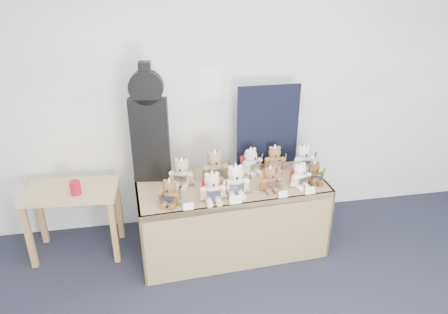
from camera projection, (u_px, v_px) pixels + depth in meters
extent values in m
plane|color=white|center=(210.00, 94.00, 4.11)|extent=(6.00, 0.00, 6.00)
cube|color=white|center=(210.00, 84.00, 4.06)|extent=(0.21, 0.00, 0.30)
cube|color=olive|center=(232.00, 186.00, 3.91)|extent=(1.72, 0.80, 0.06)
cube|color=olive|center=(241.00, 238.00, 3.75)|extent=(1.68, 0.12, 0.70)
cube|color=olive|center=(141.00, 229.00, 3.87)|extent=(0.06, 0.70, 0.70)
cube|color=olive|center=(314.00, 205.00, 4.22)|extent=(0.06, 0.70, 0.70)
cube|color=tan|center=(71.00, 191.00, 3.86)|extent=(0.84, 0.51, 0.04)
cube|color=#A37946|center=(29.00, 237.00, 3.81)|extent=(0.05, 0.05, 0.64)
cube|color=#A37946|center=(41.00, 214.00, 4.14)|extent=(0.05, 0.05, 0.64)
cube|color=#A37946|center=(114.00, 232.00, 3.88)|extent=(0.05, 0.05, 0.64)
cube|color=#A37946|center=(119.00, 210.00, 4.21)|extent=(0.05, 0.05, 0.64)
cube|color=black|center=(150.00, 141.00, 3.79)|extent=(0.34, 0.14, 0.77)
cylinder|color=black|center=(146.00, 87.00, 3.58)|extent=(0.30, 0.14, 0.29)
cube|color=black|center=(145.00, 73.00, 3.53)|extent=(0.11, 0.10, 0.19)
cube|color=black|center=(268.00, 126.00, 4.08)|extent=(0.59, 0.02, 0.78)
cylinder|color=#B60C20|center=(75.00, 188.00, 3.75)|extent=(0.09, 0.09, 0.12)
ellipsoid|color=brown|center=(170.00, 197.00, 3.56)|extent=(0.19, 0.18, 0.15)
sphere|color=brown|center=(170.00, 186.00, 3.51)|extent=(0.11, 0.11, 0.11)
cylinder|color=brown|center=(168.00, 190.00, 3.47)|extent=(0.05, 0.04, 0.05)
sphere|color=black|center=(167.00, 191.00, 3.46)|extent=(0.02, 0.02, 0.02)
sphere|color=brown|center=(165.00, 181.00, 3.50)|extent=(0.04, 0.04, 0.04)
sphere|color=brown|center=(174.00, 182.00, 3.48)|extent=(0.04, 0.04, 0.04)
cylinder|color=brown|center=(161.00, 197.00, 3.55)|extent=(0.07, 0.09, 0.11)
cylinder|color=brown|center=(178.00, 199.00, 3.52)|extent=(0.07, 0.09, 0.11)
cylinder|color=brown|center=(164.00, 205.00, 3.53)|extent=(0.08, 0.11, 0.05)
cylinder|color=brown|center=(172.00, 206.00, 3.52)|extent=(0.08, 0.11, 0.05)
cube|color=silver|center=(168.00, 201.00, 3.50)|extent=(0.10, 0.05, 0.08)
cone|color=silver|center=(169.00, 181.00, 3.49)|extent=(0.10, 0.10, 0.07)
cube|color=silver|center=(180.00, 197.00, 3.50)|extent=(0.03, 0.04, 0.16)
cube|color=silver|center=(180.00, 204.00, 3.52)|extent=(0.04, 0.02, 0.01)
ellipsoid|color=beige|center=(212.00, 192.00, 3.61)|extent=(0.18, 0.16, 0.18)
sphere|color=beige|center=(212.00, 180.00, 3.56)|extent=(0.13, 0.13, 0.13)
cylinder|color=beige|center=(213.00, 184.00, 3.51)|extent=(0.06, 0.03, 0.05)
sphere|color=black|center=(214.00, 185.00, 3.50)|extent=(0.02, 0.02, 0.02)
sphere|color=beige|center=(207.00, 175.00, 3.53)|extent=(0.04, 0.04, 0.04)
sphere|color=beige|center=(217.00, 174.00, 3.54)|extent=(0.04, 0.04, 0.04)
cylinder|color=beige|center=(203.00, 194.00, 3.57)|extent=(0.05, 0.10, 0.13)
cylinder|color=beige|center=(222.00, 191.00, 3.60)|extent=(0.05, 0.10, 0.13)
cylinder|color=beige|center=(209.00, 202.00, 3.57)|extent=(0.06, 0.12, 0.05)
cylinder|color=beige|center=(218.00, 201.00, 3.59)|extent=(0.06, 0.12, 0.05)
cube|color=silver|center=(214.00, 196.00, 3.55)|extent=(0.11, 0.02, 0.10)
cone|color=silver|center=(212.00, 174.00, 3.53)|extent=(0.11, 0.11, 0.08)
cube|color=silver|center=(226.00, 189.00, 3.59)|extent=(0.02, 0.04, 0.18)
cube|color=silver|center=(226.00, 196.00, 3.62)|extent=(0.05, 0.01, 0.01)
cube|color=maroon|center=(210.00, 187.00, 3.66)|extent=(0.14, 0.04, 0.16)
ellipsoid|color=white|center=(235.00, 186.00, 3.70)|extent=(0.19, 0.16, 0.18)
sphere|color=white|center=(236.00, 173.00, 3.65)|extent=(0.13, 0.13, 0.13)
cylinder|color=white|center=(237.00, 177.00, 3.60)|extent=(0.06, 0.03, 0.06)
sphere|color=black|center=(237.00, 178.00, 3.58)|extent=(0.02, 0.02, 0.02)
sphere|color=white|center=(230.00, 168.00, 3.62)|extent=(0.04, 0.04, 0.04)
sphere|color=white|center=(241.00, 167.00, 3.63)|extent=(0.04, 0.04, 0.04)
cylinder|color=white|center=(226.00, 187.00, 3.67)|extent=(0.05, 0.10, 0.14)
cylinder|color=white|center=(246.00, 185.00, 3.69)|extent=(0.05, 0.10, 0.14)
cylinder|color=white|center=(232.00, 195.00, 3.66)|extent=(0.06, 0.12, 0.05)
cylinder|color=white|center=(241.00, 194.00, 3.67)|extent=(0.06, 0.12, 0.05)
cube|color=silver|center=(237.00, 189.00, 3.64)|extent=(0.12, 0.02, 0.10)
cone|color=silver|center=(236.00, 167.00, 3.62)|extent=(0.11, 0.11, 0.09)
cube|color=silver|center=(249.00, 183.00, 3.67)|extent=(0.02, 0.05, 0.19)
cube|color=silver|center=(249.00, 190.00, 3.70)|extent=(0.05, 0.01, 0.01)
ellipsoid|color=brown|center=(269.00, 183.00, 3.77)|extent=(0.17, 0.15, 0.15)
sphere|color=brown|center=(270.00, 173.00, 3.72)|extent=(0.11, 0.11, 0.11)
cylinder|color=brown|center=(272.00, 176.00, 3.69)|extent=(0.05, 0.03, 0.05)
sphere|color=black|center=(273.00, 177.00, 3.67)|extent=(0.02, 0.02, 0.02)
sphere|color=brown|center=(266.00, 169.00, 3.69)|extent=(0.03, 0.03, 0.03)
sphere|color=brown|center=(274.00, 168.00, 3.72)|extent=(0.03, 0.03, 0.03)
cylinder|color=brown|center=(263.00, 185.00, 3.73)|extent=(0.05, 0.09, 0.11)
cylinder|color=brown|center=(278.00, 182.00, 3.77)|extent=(0.05, 0.09, 0.11)
cylinder|color=brown|center=(268.00, 191.00, 3.73)|extent=(0.06, 0.10, 0.04)
cylinder|color=brown|center=(275.00, 190.00, 3.75)|extent=(0.06, 0.10, 0.04)
cube|color=silver|center=(272.00, 186.00, 3.72)|extent=(0.10, 0.03, 0.08)
cone|color=silver|center=(270.00, 168.00, 3.70)|extent=(0.09, 0.09, 0.07)
cube|color=silver|center=(281.00, 180.00, 3.76)|extent=(0.02, 0.04, 0.16)
cube|color=silver|center=(281.00, 186.00, 3.78)|extent=(0.05, 0.01, 0.01)
ellipsoid|color=white|center=(299.00, 179.00, 3.83)|extent=(0.18, 0.16, 0.15)
sphere|color=white|center=(300.00, 169.00, 3.79)|extent=(0.11, 0.11, 0.11)
cylinder|color=white|center=(303.00, 172.00, 3.75)|extent=(0.05, 0.04, 0.05)
sphere|color=black|center=(304.00, 173.00, 3.74)|extent=(0.02, 0.02, 0.02)
sphere|color=white|center=(297.00, 166.00, 3.75)|extent=(0.04, 0.04, 0.04)
sphere|color=white|center=(304.00, 164.00, 3.78)|extent=(0.04, 0.04, 0.04)
cylinder|color=white|center=(294.00, 181.00, 3.78)|extent=(0.06, 0.09, 0.11)
cylinder|color=white|center=(307.00, 178.00, 3.84)|extent=(0.06, 0.09, 0.11)
cylinder|color=white|center=(299.00, 187.00, 3.79)|extent=(0.07, 0.11, 0.04)
cylinder|color=white|center=(305.00, 185.00, 3.82)|extent=(0.07, 0.11, 0.04)
cube|color=silver|center=(303.00, 182.00, 3.78)|extent=(0.10, 0.04, 0.08)
cone|color=silver|center=(300.00, 165.00, 3.77)|extent=(0.09, 0.09, 0.07)
cube|color=silver|center=(310.00, 176.00, 3.83)|extent=(0.02, 0.04, 0.16)
cube|color=silver|center=(310.00, 181.00, 3.86)|extent=(0.04, 0.02, 0.01)
cube|color=maroon|center=(296.00, 175.00, 3.87)|extent=(0.12, 0.06, 0.13)
ellipsoid|color=#52371C|center=(313.00, 177.00, 3.88)|extent=(0.16, 0.14, 0.14)
sphere|color=#52371C|center=(314.00, 168.00, 3.83)|extent=(0.10, 0.10, 0.10)
cylinder|color=#52371C|center=(317.00, 171.00, 3.80)|extent=(0.05, 0.03, 0.04)
sphere|color=black|center=(317.00, 171.00, 3.79)|extent=(0.02, 0.02, 0.02)
sphere|color=#52371C|center=(311.00, 164.00, 3.81)|extent=(0.03, 0.03, 0.03)
sphere|color=#52371C|center=(318.00, 163.00, 3.83)|extent=(0.03, 0.03, 0.03)
cylinder|color=#52371C|center=(308.00, 179.00, 3.84)|extent=(0.05, 0.08, 0.10)
cylinder|color=#52371C|center=(321.00, 176.00, 3.88)|extent=(0.05, 0.08, 0.10)
cylinder|color=#52371C|center=(312.00, 184.00, 3.84)|extent=(0.06, 0.10, 0.04)
cylinder|color=#52371C|center=(319.00, 183.00, 3.86)|extent=(0.06, 0.10, 0.04)
cube|color=silver|center=(316.00, 179.00, 3.83)|extent=(0.09, 0.03, 0.08)
cone|color=silver|center=(314.00, 163.00, 3.82)|extent=(0.09, 0.09, 0.07)
cube|color=silver|center=(323.00, 174.00, 3.87)|extent=(0.02, 0.04, 0.15)
cube|color=silver|center=(323.00, 180.00, 3.89)|extent=(0.04, 0.01, 0.01)
ellipsoid|color=tan|center=(182.00, 177.00, 3.84)|extent=(0.21, 0.19, 0.17)
sphere|color=tan|center=(182.00, 166.00, 3.79)|extent=(0.13, 0.13, 0.13)
cylinder|color=tan|center=(180.00, 169.00, 3.75)|extent=(0.06, 0.04, 0.05)
sphere|color=black|center=(180.00, 170.00, 3.73)|extent=(0.02, 0.02, 0.02)
sphere|color=tan|center=(177.00, 160.00, 3.77)|extent=(0.04, 0.04, 0.04)
sphere|color=tan|center=(186.00, 161.00, 3.76)|extent=(0.04, 0.04, 0.04)
cylinder|color=tan|center=(172.00, 177.00, 3.83)|extent=(0.07, 0.11, 0.13)
cylinder|color=tan|center=(191.00, 178.00, 3.81)|extent=(0.07, 0.11, 0.13)
cylinder|color=tan|center=(177.00, 185.00, 3.81)|extent=(0.08, 0.12, 0.05)
cylinder|color=tan|center=(185.00, 186.00, 3.81)|extent=(0.08, 0.12, 0.05)
cube|color=silver|center=(181.00, 181.00, 3.78)|extent=(0.11, 0.05, 0.10)
cone|color=silver|center=(181.00, 160.00, 3.77)|extent=(0.11, 0.11, 0.08)
cube|color=silver|center=(193.00, 176.00, 3.78)|extent=(0.03, 0.05, 0.18)
cube|color=silver|center=(194.00, 183.00, 3.81)|extent=(0.05, 0.02, 0.01)
ellipsoid|color=#9E7B4F|center=(215.00, 171.00, 3.93)|extent=(0.20, 0.17, 0.19)
sphere|color=#9E7B4F|center=(215.00, 158.00, 3.88)|extent=(0.14, 0.14, 0.14)
cylinder|color=#9E7B4F|center=(216.00, 162.00, 3.83)|extent=(0.06, 0.03, 0.06)
sphere|color=black|center=(217.00, 164.00, 3.81)|extent=(0.02, 0.02, 0.02)
sphere|color=#9E7B4F|center=(210.00, 153.00, 3.84)|extent=(0.04, 0.04, 0.04)
sphere|color=#9E7B4F|center=(220.00, 153.00, 3.86)|extent=(0.04, 0.04, 0.04)
cylinder|color=#9E7B4F|center=(205.00, 172.00, 3.89)|extent=(0.06, 0.11, 0.14)
cylinder|color=#9E7B4F|center=(225.00, 170.00, 3.93)|extent=(0.06, 0.11, 0.14)
cylinder|color=#9E7B4F|center=(212.00, 180.00, 3.89)|extent=(0.06, 0.13, 0.06)
cylinder|color=#9E7B4F|center=(221.00, 179.00, 3.91)|extent=(0.06, 0.13, 0.06)
cube|color=silver|center=(216.00, 174.00, 3.87)|extent=(0.12, 0.03, 0.10)
cone|color=silver|center=(215.00, 153.00, 3.85)|extent=(0.12, 0.12, 0.09)
cube|color=silver|center=(229.00, 168.00, 3.91)|extent=(0.02, 0.05, 0.20)
cube|color=silver|center=(229.00, 175.00, 3.94)|extent=(0.06, 0.01, 0.01)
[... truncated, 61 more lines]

